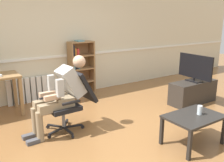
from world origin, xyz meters
TOP-DOWN VIEW (x-y plane):
  - ground_plane at (0.00, 0.00)m, footprint 18.00×18.00m
  - back_wall at (0.00, 2.65)m, footprint 12.00×0.13m
  - computer_mouse at (-1.44, 2.03)m, footprint 0.06×0.10m
  - bookshelf at (0.32, 2.44)m, footprint 0.57×0.29m
  - radiator at (-0.81, 2.54)m, footprint 0.95×0.08m
  - office_chair at (-0.60, 0.87)m, footprint 0.85×0.62m
  - person_seated at (-0.78, 0.86)m, footprint 1.05×0.40m
  - tv_stand at (2.04, 0.60)m, footprint 1.08×0.40m
  - tv_screen at (2.04, 0.60)m, footprint 0.21×0.82m
  - coffee_table at (0.61, -0.53)m, footprint 0.80×0.55m
  - drinking_glass at (0.70, -0.55)m, footprint 0.07×0.07m

SIDE VIEW (x-z plane):
  - ground_plane at x=0.00m, z-range 0.00..0.00m
  - tv_stand at x=2.04m, z-range 0.00..0.47m
  - radiator at x=-0.81m, z-range 0.00..0.54m
  - coffee_table at x=0.61m, z-range 0.16..0.60m
  - drinking_glass at x=0.70m, z-range 0.44..0.57m
  - office_chair at x=-0.60m, z-range 0.04..0.99m
  - bookshelf at x=0.32m, z-range -0.03..1.24m
  - person_seated at x=-0.78m, z-range 0.05..1.24m
  - tv_screen at x=2.04m, z-range 0.48..1.04m
  - computer_mouse at x=-1.44m, z-range 0.76..0.79m
  - back_wall at x=0.00m, z-range 0.00..2.70m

